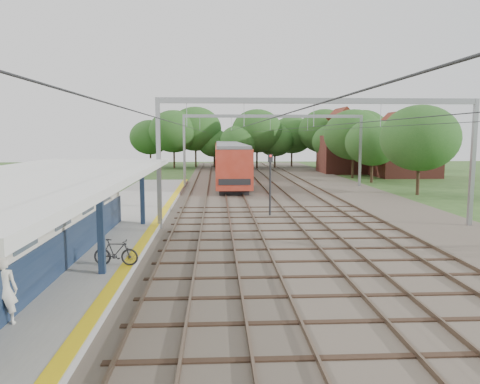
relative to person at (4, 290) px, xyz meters
name	(u,v)px	position (x,y,z in m)	size (l,w,h in m)	color
ground	(306,363)	(7.27, -1.73, -1.22)	(160.00, 160.00, 0.00)	#2D4C1E
ballast_bed	(286,193)	(11.27, 28.27, -1.17)	(18.00, 90.00, 0.10)	#473D33
platform	(109,231)	(-0.23, 12.27, -1.05)	(5.00, 52.00, 0.35)	gray
yellow_stripe	(153,227)	(2.02, 12.27, -0.87)	(0.45, 52.00, 0.01)	yellow
station_building	(23,220)	(-1.61, 5.27, 0.82)	(3.41, 18.00, 3.40)	beige
canopy	(42,178)	(-0.50, 4.27, 2.42)	(6.40, 20.00, 3.44)	#12213B
rail_tracks	(257,192)	(8.77, 28.27, -1.05)	(11.80, 88.00, 0.15)	brown
catenary_system	(288,129)	(10.66, 23.55, 4.29)	(17.22, 88.00, 7.00)	gray
tree_band	(257,136)	(11.11, 55.39, 3.70)	(31.72, 30.88, 8.82)	#382619
house_near	(405,152)	(28.27, 44.27, 1.77)	(7.00, 6.12, 7.89)	brown
house_far	(351,149)	(23.27, 50.27, 2.01)	(8.00, 6.12, 8.66)	brown
person	(4,290)	(0.00, 0.00, 0.00)	(0.64, 0.42, 1.74)	silver
bicycle	(116,252)	(1.64, 5.22, -0.38)	(0.46, 1.64, 0.98)	black
train	(228,158)	(6.77, 45.35, 1.04)	(3.11, 38.74, 4.07)	black
signal_post	(270,179)	(8.62, 17.08, 1.13)	(0.30, 0.28, 3.89)	black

